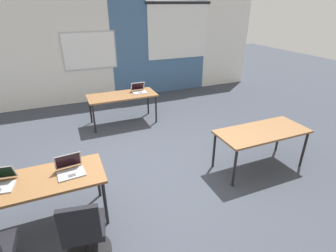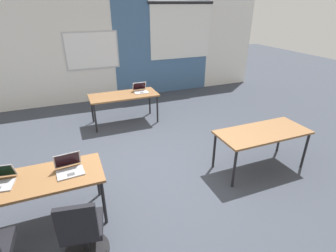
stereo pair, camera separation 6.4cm
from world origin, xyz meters
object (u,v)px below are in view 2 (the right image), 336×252
object	(u,v)px
laptop_near_left_inner	(69,168)
laptop_far_right	(141,90)
desk_far_center	(124,97)
chair_near_left_inner	(83,233)
desk_near_left	(37,183)
desk_near_right	(262,134)

from	to	relation	value
laptop_near_left_inner	laptop_far_right	distance (m)	3.34
laptop_far_right	desk_far_center	bearing A→B (deg)	-173.31
desk_far_center	chair_near_left_inner	world-z (taller)	chair_near_left_inner
desk_far_center	laptop_near_left_inner	world-z (taller)	laptop_near_left_inner
laptop_far_right	desk_near_left	bearing A→B (deg)	-126.08
laptop_near_left_inner	laptop_far_right	size ratio (longest dim) A/B	1.05
desk_near_left	desk_far_center	world-z (taller)	same
laptop_near_left_inner	chair_near_left_inner	size ratio (longest dim) A/B	0.39
laptop_near_left_inner	desk_near_left	bearing A→B (deg)	176.52
desk_far_center	laptop_far_right	xyz separation A→B (m)	(0.43, 0.04, 0.11)
desk_near_right	desk_far_center	xyz separation A→B (m)	(-1.75, 2.80, 0.00)
laptop_near_left_inner	laptop_far_right	world-z (taller)	laptop_near_left_inner
desk_near_right	chair_near_left_inner	bearing A→B (deg)	-166.29
desk_near_left	laptop_far_right	distance (m)	3.58
desk_near_right	laptop_near_left_inner	size ratio (longest dim) A/B	4.50
desk_near_right	desk_far_center	size ratio (longest dim) A/B	1.00
desk_far_center	chair_near_left_inner	xyz separation A→B (m)	(-1.31, -3.55, -0.28)
desk_far_center	laptop_near_left_inner	xyz separation A→B (m)	(-1.35, -2.79, 0.11)
desk_near_left	desk_far_center	distance (m)	3.30
desk_near_left	chair_near_left_inner	distance (m)	0.91
chair_near_left_inner	laptop_far_right	distance (m)	4.01
desk_near_right	laptop_far_right	xyz separation A→B (m)	(-1.32, 2.84, 0.11)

